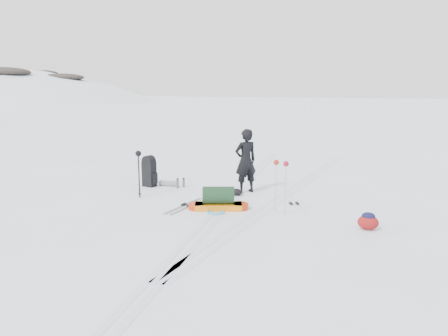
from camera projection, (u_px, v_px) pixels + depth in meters
The scene contains 13 objects.
ground at pixel (227, 204), 11.77m from camera, with size 200.00×200.00×0.00m, color white.
ski_tracks at pixel (257, 198), 12.39m from camera, with size 3.38×17.97×0.01m.
skier at pixel (246, 161), 12.90m from camera, with size 0.69×0.46×1.90m, color black.
pulk_sled at pixel (218, 201), 11.25m from camera, with size 1.62×0.92×0.60m.
expedition_rucksack at pixel (152, 172), 13.76m from camera, with size 1.10×0.47×0.99m.
ski_poles_black at pixel (138, 159), 12.28m from camera, with size 0.17×0.17×1.35m.
ski_poles_silver at pixel (281, 169), 10.71m from camera, with size 0.40×0.27×1.35m.
touring_skis_grey at pixel (187, 206), 11.57m from camera, with size 0.55×1.77×0.06m.
touring_skis_white at pixel (294, 204), 11.71m from camera, with size 0.95×1.65×0.06m.
rope_coil at pixel (216, 212), 10.96m from camera, with size 0.60×0.60×0.06m.
small_daypack at pixel (368, 221), 9.68m from camera, with size 0.48×0.38×0.39m.
thermos_pair at pixel (181, 183), 13.65m from camera, with size 0.21×0.30×0.31m.
stuff_sack at pixel (236, 192), 12.66m from camera, with size 0.37×0.30×0.20m.
Camera 1 is at (3.50, -10.82, 3.17)m, focal length 35.00 mm.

